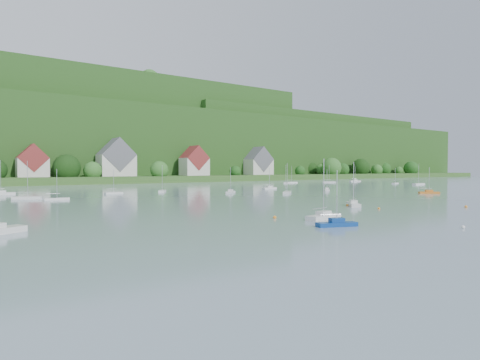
% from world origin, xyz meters
% --- Properties ---
extents(far_shore_strip, '(600.00, 60.00, 3.00)m').
position_xyz_m(far_shore_strip, '(0.00, 200.00, 1.50)').
color(far_shore_strip, '#29521F').
rests_on(far_shore_strip, ground).
extents(forested_ridge, '(620.00, 181.22, 69.89)m').
position_xyz_m(forested_ridge, '(0.39, 268.57, 22.89)').
color(forested_ridge, '#1B3C13').
rests_on(forested_ridge, ground).
extents(village_building_1, '(12.00, 9.36, 14.00)m').
position_xyz_m(village_building_1, '(-30.00, 189.00, 8.75)').
color(village_building_1, beige).
rests_on(village_building_1, far_shore_strip).
extents(village_building_2, '(16.00, 11.44, 18.00)m').
position_xyz_m(village_building_2, '(5.00, 188.00, 10.27)').
color(village_building_2, beige).
rests_on(village_building_2, far_shore_strip).
extents(village_building_3, '(13.00, 10.40, 15.50)m').
position_xyz_m(village_building_3, '(45.00, 186.00, 9.43)').
color(village_building_3, beige).
rests_on(village_building_3, far_shore_strip).
extents(village_building_4, '(15.00, 10.40, 16.50)m').
position_xyz_m(village_building_4, '(90.00, 190.00, 9.59)').
color(village_building_4, beige).
rests_on(village_building_4, far_shore_strip).
extents(near_sailboat_0, '(6.02, 2.62, 7.87)m').
position_xyz_m(near_sailboat_0, '(-15.97, 36.71, 0.43)').
color(near_sailboat_0, silver).
rests_on(near_sailboat_0, ground).
extents(near_sailboat_1, '(4.92, 2.79, 6.41)m').
position_xyz_m(near_sailboat_1, '(-19.58, 31.24, 0.39)').
color(near_sailboat_1, navy).
rests_on(near_sailboat_1, ground).
extents(near_sailboat_3, '(4.94, 5.39, 7.72)m').
position_xyz_m(near_sailboat_3, '(1.99, 46.74, 0.43)').
color(near_sailboat_3, silver).
rests_on(near_sailboat_3, ground).
extents(near_sailboat_5, '(4.92, 4.30, 6.93)m').
position_xyz_m(near_sailboat_5, '(46.57, 58.85, 0.40)').
color(near_sailboat_5, '#C26A20').
rests_on(near_sailboat_5, ground).
extents(mooring_buoy_0, '(0.41, 0.41, 0.41)m').
position_xyz_m(mooring_buoy_0, '(1.09, 40.83, 0.00)').
color(mooring_buoy_0, orange).
rests_on(mooring_buoy_0, ground).
extents(mooring_buoy_1, '(0.44, 0.44, 0.44)m').
position_xyz_m(mooring_buoy_1, '(-9.28, 22.28, 0.00)').
color(mooring_buoy_1, silver).
rests_on(mooring_buoy_1, ground).
extents(mooring_buoy_2, '(0.47, 0.47, 0.47)m').
position_xyz_m(mooring_buoy_2, '(15.66, 34.21, 0.00)').
color(mooring_buoy_2, orange).
rests_on(mooring_buoy_2, ground).
extents(mooring_buoy_3, '(0.44, 0.44, 0.44)m').
position_xyz_m(mooring_buoy_3, '(1.21, 47.44, 0.00)').
color(mooring_buoy_3, orange).
rests_on(mooring_buoy_3, ground).
extents(mooring_buoy_5, '(0.46, 0.46, 0.46)m').
position_xyz_m(mooring_buoy_5, '(-20.62, 41.02, 0.00)').
color(mooring_buoy_5, orange).
rests_on(mooring_buoy_5, ground).
extents(far_sailboat_cluster, '(208.05, 66.01, 8.71)m').
position_xyz_m(far_sailboat_cluster, '(12.55, 113.17, 0.37)').
color(far_sailboat_cluster, silver).
rests_on(far_sailboat_cluster, ground).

